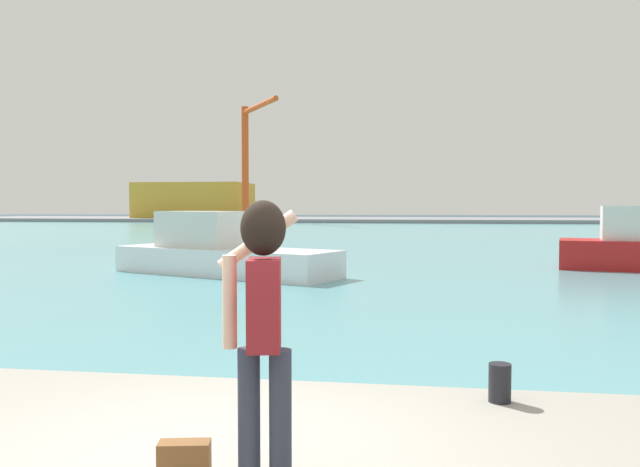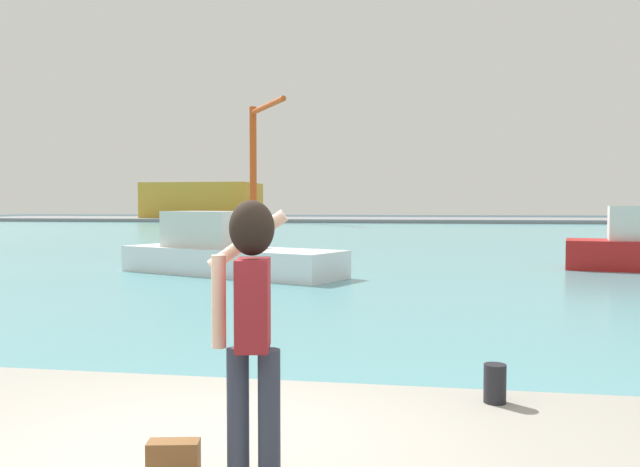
% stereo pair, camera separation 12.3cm
% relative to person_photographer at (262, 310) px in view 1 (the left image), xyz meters
% --- Properties ---
extents(ground_plane, '(220.00, 220.00, 0.00)m').
position_rel_person_photographer_xyz_m(ground_plane, '(-0.35, 50.25, -1.73)').
color(ground_plane, '#334751').
extents(harbor_water, '(140.00, 100.00, 0.02)m').
position_rel_person_photographer_xyz_m(harbor_water, '(-0.35, 52.25, -1.72)').
color(harbor_water, '#599EA8').
rests_on(harbor_water, ground_plane).
extents(far_shore_dock, '(140.00, 20.00, 0.52)m').
position_rel_person_photographer_xyz_m(far_shore_dock, '(-0.35, 92.25, -1.47)').
color(far_shore_dock, gray).
rests_on(far_shore_dock, ground_plane).
extents(person_photographer, '(0.53, 0.55, 1.74)m').
position_rel_person_photographer_xyz_m(person_photographer, '(0.00, 0.00, 0.00)').
color(person_photographer, '#2D3342').
rests_on(person_photographer, quay_promenade).
extents(handbag, '(0.34, 0.20, 0.24)m').
position_rel_person_photographer_xyz_m(handbag, '(-0.48, -0.08, -0.95)').
color(handbag, brown).
rests_on(handbag, quay_promenade).
extents(harbor_bollard, '(0.19, 0.19, 0.34)m').
position_rel_person_photographer_xyz_m(harbor_bollard, '(1.66, 1.85, -0.90)').
color(harbor_bollard, black).
rests_on(harbor_bollard, quay_promenade).
extents(boat_moored, '(8.45, 5.32, 2.16)m').
position_rel_person_photographer_xyz_m(boat_moored, '(-5.82, 17.34, -0.97)').
color(boat_moored, white).
rests_on(boat_moored, harbor_water).
extents(warehouse_left, '(16.71, 10.79, 5.39)m').
position_rel_person_photographer_xyz_m(warehouse_left, '(-33.78, 92.80, 1.48)').
color(warehouse_left, gold).
rests_on(warehouse_left, far_shore_dock).
extents(port_crane, '(7.75, 11.71, 15.87)m').
position_rel_person_photographer_xyz_m(port_crane, '(-22.45, 83.39, 8.77)').
color(port_crane, '#D84C19').
rests_on(port_crane, far_shore_dock).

